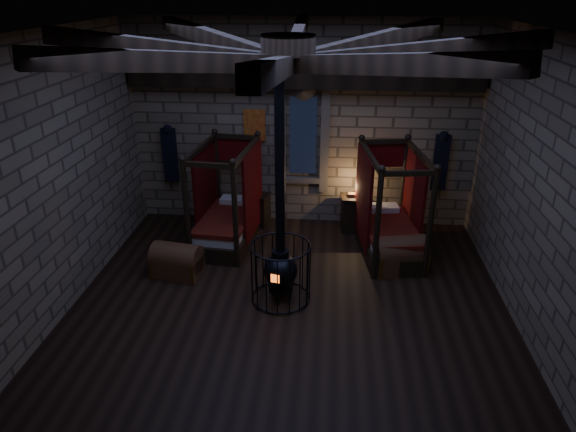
# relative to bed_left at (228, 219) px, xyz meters

# --- Properties ---
(room) EXTENTS (7.02, 7.02, 4.29)m
(room) POSITION_rel_bed_left_xyz_m (1.41, -2.25, 3.25)
(room) COLOR black
(room) RESTS_ON ground
(bed_left) EXTENTS (1.17, 1.98, 1.98)m
(bed_left) POSITION_rel_bed_left_xyz_m (0.00, 0.00, 0.00)
(bed_left) COLOR black
(bed_left) RESTS_ON ground
(bed_right) EXTENTS (1.26, 2.03, 2.00)m
(bed_right) POSITION_rel_bed_left_xyz_m (3.14, -0.16, 0.00)
(bed_right) COLOR black
(bed_right) RESTS_ON ground
(trunk_left) EXTENTS (0.92, 0.67, 0.62)m
(trunk_left) POSITION_rel_bed_left_xyz_m (-0.65, -1.39, -0.21)
(trunk_left) COLOR #5A331C
(trunk_left) RESTS_ON ground
(trunk_right) EXTENTS (1.03, 0.79, 0.68)m
(trunk_right) POSITION_rel_bed_left_xyz_m (3.29, -0.87, -0.19)
(trunk_right) COLOR #5A331C
(trunk_right) RESTS_ON ground
(nightstand_left) EXTENTS (0.52, 0.51, 0.85)m
(nightstand_left) POSITION_rel_bed_left_xyz_m (0.51, 0.81, -0.13)
(nightstand_left) COLOR black
(nightstand_left) RESTS_ON ground
(nightstand_right) EXTENTS (0.51, 0.49, 0.83)m
(nightstand_right) POSITION_rel_bed_left_xyz_m (2.48, 0.72, -0.10)
(nightstand_right) COLOR black
(nightstand_right) RESTS_ON ground
(stove) EXTENTS (0.98, 0.98, 4.05)m
(stove) POSITION_rel_bed_left_xyz_m (1.26, -2.00, 0.12)
(stove) COLOR black
(stove) RESTS_ON ground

